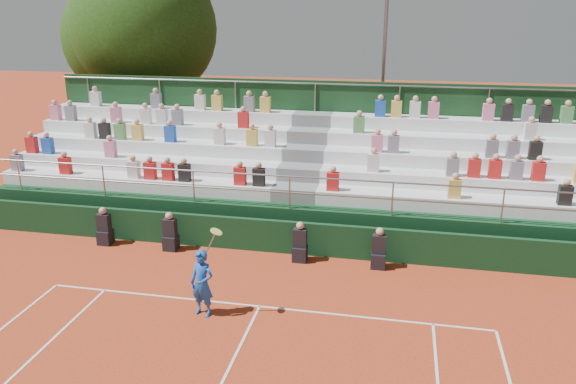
% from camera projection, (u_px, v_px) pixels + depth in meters
% --- Properties ---
extents(ground, '(90.00, 90.00, 0.00)m').
position_uv_depth(ground, '(260.00, 307.00, 13.65)').
color(ground, '#B03D1D').
rests_on(ground, ground).
extents(courtside_wall, '(20.00, 0.15, 1.00)m').
position_uv_depth(courtside_wall, '(286.00, 237.00, 16.47)').
color(courtside_wall, black).
rests_on(courtside_wall, ground).
extents(line_officials, '(8.68, 0.40, 1.19)m').
position_uv_depth(line_officials, '(234.00, 240.00, 16.33)').
color(line_officials, black).
rests_on(line_officials, ground).
extents(grandstand, '(20.00, 5.20, 4.40)m').
position_uv_depth(grandstand, '(305.00, 186.00, 19.30)').
color(grandstand, black).
rests_on(grandstand, ground).
extents(tennis_player, '(0.87, 0.53, 2.22)m').
position_uv_depth(tennis_player, '(202.00, 283.00, 13.05)').
color(tennis_player, blue).
rests_on(tennis_player, ground).
extents(tree_west, '(5.81, 5.81, 8.41)m').
position_uv_depth(tree_west, '(127.00, 39.00, 25.93)').
color(tree_west, '#3B2815').
rests_on(tree_west, ground).
extents(tree_east, '(6.29, 6.29, 9.15)m').
position_uv_depth(tree_east, '(145.00, 29.00, 24.51)').
color(tree_east, '#3B2815').
rests_on(tree_east, ground).
extents(floodlight_mast, '(0.60, 0.25, 8.27)m').
position_uv_depth(floodlight_mast, '(384.00, 60.00, 23.18)').
color(floodlight_mast, gray).
rests_on(floodlight_mast, ground).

